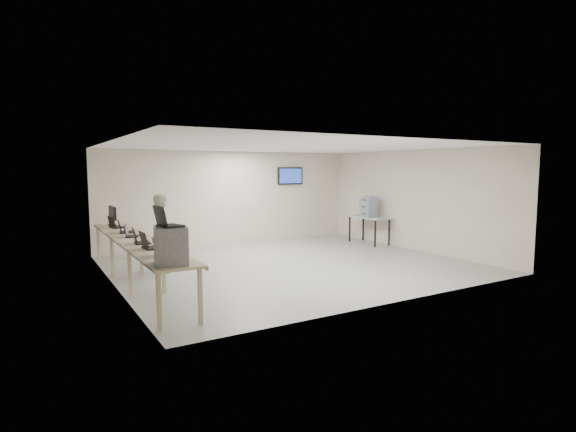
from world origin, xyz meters
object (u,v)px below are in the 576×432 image
soldier (163,234)px  side_table (369,219)px  workbench (136,243)px  equipment_box (171,245)px

soldier → side_table: 6.49m
workbench → equipment_box: size_ratio=10.95×
workbench → side_table: bearing=11.2°
equipment_box → side_table: equipment_box is taller
equipment_box → workbench: bearing=101.0°
workbench → equipment_box: (-0.06, -2.64, 0.35)m
workbench → soldier: soldier is taller
soldier → side_table: soldier is taller
workbench → equipment_box: 2.66m
workbench → side_table: (7.19, 1.42, -0.07)m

